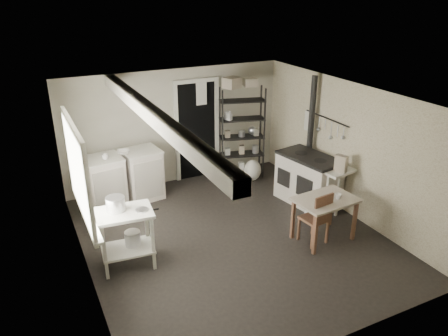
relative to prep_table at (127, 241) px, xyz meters
name	(u,v)px	position (x,y,z in m)	size (l,w,h in m)	color
floor	(232,237)	(1.70, 0.01, -0.40)	(5.00, 5.00, 0.00)	black
ceiling	(233,98)	(1.70, 0.01, 1.90)	(5.00, 5.00, 0.00)	silver
wall_back	(176,127)	(1.70, 2.51, 0.75)	(4.50, 0.02, 2.30)	#B3AE99
wall_front	(342,257)	(1.70, -2.49, 0.75)	(4.50, 0.02, 2.30)	#B3AE99
wall_left	(80,202)	(-0.55, 0.01, 0.75)	(0.02, 5.00, 2.30)	#B3AE99
wall_right	(348,149)	(3.95, 0.01, 0.75)	(0.02, 5.00, 2.30)	#B3AE99
window	(76,172)	(-0.52, 0.21, 1.10)	(0.12, 1.76, 1.28)	silver
doorway	(197,131)	(2.15, 2.48, 0.60)	(0.96, 0.10, 2.08)	silver
ceiling_beam	(152,115)	(0.50, 0.01, 1.80)	(0.18, 5.00, 0.18)	silver
wallpaper_panel	(348,149)	(3.94, 0.01, 0.75)	(0.01, 5.00, 2.30)	beige
utensil_rail	(326,118)	(3.89, 0.61, 1.15)	(0.06, 1.20, 0.44)	silver
prep_table	(127,241)	(0.00, 0.00, 0.00)	(0.77, 0.55, 0.88)	silver
stockpot	(116,206)	(-0.09, 0.09, 0.54)	(0.26, 0.26, 0.28)	silver
saucepan	(142,212)	(0.23, -0.07, 0.45)	(0.18, 0.18, 0.10)	silver
bucket	(133,239)	(0.09, 0.04, -0.02)	(0.23, 0.23, 0.25)	silver
base_cabinets	(124,179)	(0.47, 2.01, 0.06)	(1.45, 0.62, 0.96)	beige
mixing_bowl	(124,154)	(0.51, 2.02, 0.56)	(0.30, 0.30, 0.07)	white
counter_cup	(105,159)	(0.15, 1.87, 0.57)	(0.12, 0.12, 0.09)	white
shelf_rack	(242,134)	(2.97, 2.09, 0.55)	(0.90, 0.35, 1.90)	black
shelf_jar	(230,116)	(2.69, 2.10, 0.97)	(0.09, 0.09, 0.19)	white
storage_box_a	(232,83)	(2.77, 2.15, 1.61)	(0.30, 0.27, 0.21)	#BCB097
storage_box_b	(250,82)	(3.17, 2.15, 1.59)	(0.25, 0.24, 0.16)	#BCB097
stove	(308,181)	(3.51, 0.49, 0.04)	(0.65, 1.17, 0.92)	beige
stovepipe	(312,113)	(3.79, 0.91, 1.19)	(0.11, 0.11, 1.43)	black
side_ledge	(337,194)	(3.65, -0.16, 0.03)	(0.57, 0.30, 0.87)	silver
oats_box	(341,164)	(3.62, -0.20, 0.61)	(0.12, 0.19, 0.29)	#BCB097
work_table	(324,218)	(2.97, -0.66, -0.02)	(0.94, 0.66, 0.72)	beige
table_cup	(338,194)	(3.14, -0.74, 0.40)	(0.09, 0.09, 0.09)	white
chair	(314,214)	(2.78, -0.66, 0.08)	(0.37, 0.38, 0.89)	brown
flour_sack	(252,170)	(3.07, 1.79, -0.16)	(0.37, 0.32, 0.45)	silver
floor_crock	(307,211)	(3.23, 0.08, -0.33)	(0.11, 0.11, 0.14)	white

